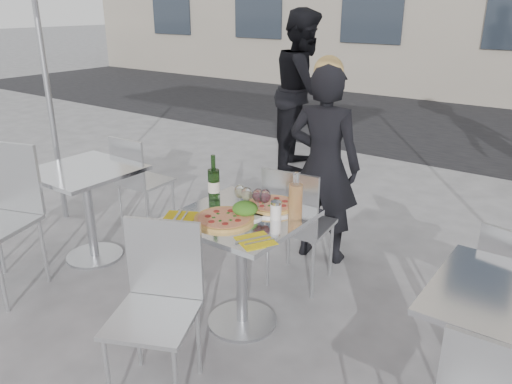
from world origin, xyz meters
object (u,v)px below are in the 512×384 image
Objects in this scene: wineglass_white_a at (240,192)px; side_chair_lnear at (3,206)px; sugar_shaker at (276,210)px; napkin_left at (180,217)px; chair_far at (296,219)px; side_table_left at (87,195)px; salad_plate at (245,210)px; wine_bottle at (214,183)px; wineglass_red_b at (265,197)px; side_chair_lfar at (137,176)px; wineglass_white_b at (247,195)px; wineglass_red_a at (258,196)px; main_table at (241,247)px; woman_diner at (324,166)px; pizza_near at (224,219)px; pedestrian_a at (304,90)px; chair_near at (158,294)px; pizza_far at (272,206)px; napkin_right at (256,240)px.

side_chair_lnear is at bearing -157.20° from wineglass_white_a.
napkin_left is at bearing -145.88° from sugar_shaker.
chair_far reaches higher than napkin_left.
sugar_shaker is at bearing 2.63° from side_table_left.
napkin_left is (-0.29, -0.25, -0.03)m from salad_plate.
chair_far is 3.68× the size of napkin_left.
salad_plate is at bearing -15.16° from wine_bottle.
side_chair_lnear is 6.54× the size of wineglass_red_b.
side_chair_lfar is 1.19m from side_chair_lnear.
wineglass_white_b and wineglass_red_a have the same top height.
wineglass_white_b is (1.61, -0.54, 0.35)m from side_chair_lfar.
woman_diner is at bearing 92.53° from main_table.
main_table is 0.34m from sugar_shaker.
side_chair_lnear reaches higher than chair_far.
pizza_near is 2.20× the size of wineglass_white_b.
main_table is 0.40× the size of pedestrian_a.
chair_near is (1.47, -0.65, -0.01)m from side_table_left.
side_table_left is 4.76× the size of wineglass_white_b.
pizza_far is 3.15× the size of sugar_shaker.
chair_far is 5.70× the size of wineglass_red_a.
napkin_left is at bearing 145.17° from side_chair_lfar.
woman_diner is 9.71× the size of wineglass_red_a.
woman_diner reaches higher than side_table_left.
napkin_left is at bearing -139.78° from salad_plate.
side_chair_lfar is 2.47× the size of pizza_near.
napkin_right is (1.89, 0.36, 0.14)m from side_chair_lnear.
pizza_near is (-0.00, 0.54, 0.23)m from chair_near.
woman_diner is at bearing 98.79° from wineglass_red_b.
side_chair_lnear is (-1.62, -0.59, 0.07)m from main_table.
woman_diner is at bearing 90.77° from pizza_near.
wine_bottle reaches higher than wineglass_red_b.
pizza_near is at bearing -105.42° from main_table.
pedestrian_a is at bearing 85.96° from chair_near.
salad_plate reaches higher than side_table_left.
chair_near is 0.87× the size of side_chair_lnear.
wineglass_white_b is 0.41m from napkin_right.
pizza_far is (0.13, -0.89, 0.00)m from woman_diner.
woman_diner is 6.95× the size of salad_plate.
salad_plate is (1.63, -0.59, 0.28)m from side_chair_lfar.
chair_near is at bearing -89.90° from pizza_near.
main_table is 0.41m from napkin_right.
side_chair_lnear reaches higher than napkin_left.
napkin_right is (0.20, -0.30, -0.11)m from wineglass_red_a.
salad_plate reaches higher than pizza_far.
main_table is at bearing 1.57° from side_chair_lnear.
wineglass_white_a is at bearing -175.26° from wineglass_red_a.
chair_far reaches higher than pizza_near.
main_table is 1.12m from woman_diner.
pizza_near is 1.57× the size of salad_plate.
side_table_left is 3.11m from pedestrian_a.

